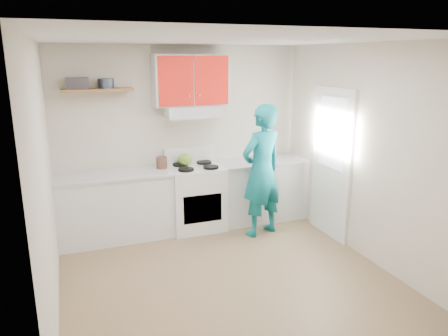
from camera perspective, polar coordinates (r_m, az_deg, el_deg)
name	(u,v)px	position (r m, az deg, el deg)	size (l,w,h in m)	color
floor	(229,279)	(4.99, 0.63, -14.59)	(3.80, 3.80, 0.00)	brown
ceiling	(229,39)	(4.35, 0.73, 16.81)	(3.60, 3.80, 0.04)	white
back_wall	(182,137)	(6.26, -5.65, 4.14)	(3.60, 0.04, 2.60)	beige
front_wall	(335,237)	(2.90, 14.55, -8.93)	(3.60, 0.04, 2.60)	beige
left_wall	(45,185)	(4.22, -22.80, -2.17)	(0.04, 3.80, 2.60)	beige
right_wall	(369,155)	(5.40, 18.79, 1.71)	(0.04, 3.80, 2.60)	beige
door	(332,164)	(5.99, 14.21, 0.57)	(0.05, 0.85, 2.05)	white
door_glass	(332,133)	(5.88, 14.25, 4.56)	(0.01, 0.55, 0.95)	white
counter_left	(115,207)	(6.02, -14.33, -5.09)	(1.52, 0.60, 0.90)	silver
counter_right	(260,190)	(6.58, 4.87, -2.96)	(1.32, 0.60, 0.90)	silver
stove	(196,198)	(6.20, -3.77, -3.96)	(0.76, 0.65, 0.92)	white
range_hood	(192,111)	(6.02, -4.26, 7.55)	(0.76, 0.44, 0.15)	silver
upper_cabinets	(191,80)	(6.03, -4.49, 11.62)	(1.02, 0.33, 0.70)	red
shelf	(97,90)	(5.83, -16.57, 9.98)	(0.90, 0.30, 0.04)	brown
books	(77,83)	(5.80, -18.99, 10.64)	(0.27, 0.20, 0.14)	#373138
tin	(106,83)	(5.85, -15.49, 10.85)	(0.21, 0.21, 0.13)	#333D4C
kettle	(185,160)	(6.14, -5.27, 1.13)	(0.20, 0.20, 0.17)	olive
crock	(162,163)	(6.01, -8.32, 0.60)	(0.15, 0.15, 0.18)	#503023
cutting_board	(251,164)	(6.27, 3.69, 0.54)	(0.31, 0.23, 0.02)	olive
silicone_mat	(281,159)	(6.62, 7.67, 1.15)	(0.30, 0.25, 0.01)	red
person	(262,171)	(5.87, 5.06, -0.39)	(0.67, 0.44, 1.84)	#0D717A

